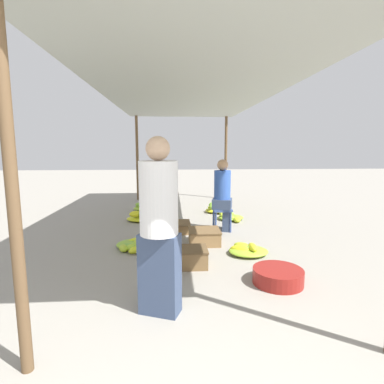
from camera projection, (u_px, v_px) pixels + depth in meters
canopy_post_front_left at (13, 195)px, 1.89m from camera, size 0.08×0.08×2.45m
canopy_post_back_left at (137, 158)px, 8.76m from camera, size 0.08×0.08×2.45m
canopy_post_back_right at (226, 158)px, 8.93m from camera, size 0.08×0.08×2.45m
canopy_tarp at (188, 93)px, 5.23m from camera, size 3.02×7.36×0.04m
vendor_foreground at (159, 224)px, 2.67m from camera, size 0.44×0.44×1.62m
stool at (222, 213)px, 5.52m from camera, size 0.34×0.34×0.42m
vendor_seated at (223, 194)px, 5.47m from camera, size 0.42×0.42×1.32m
basin_black at (278, 276)px, 3.38m from camera, size 0.57×0.57×0.17m
banana_pile_left_0 at (135, 245)px, 4.56m from camera, size 0.58×0.66×0.14m
banana_pile_left_1 at (140, 217)px, 6.29m from camera, size 0.56×0.49×0.24m
banana_pile_left_2 at (143, 206)px, 7.38m from camera, size 0.47×0.49×0.28m
banana_pile_left_3 at (152, 200)px, 8.41m from camera, size 0.54×0.46×0.20m
banana_pile_right_0 at (247, 250)px, 4.31m from camera, size 0.57×0.50×0.17m
banana_pile_right_1 at (230, 217)px, 6.39m from camera, size 0.54×0.60×0.16m
banana_pile_right_2 at (217, 209)px, 7.11m from camera, size 0.56×0.59×0.26m
crate_near at (192, 257)px, 3.88m from camera, size 0.39×0.39×0.24m
crate_mid at (204, 236)px, 4.80m from camera, size 0.50×0.50×0.23m
crate_far at (176, 227)px, 5.49m from camera, size 0.52×0.52×0.17m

